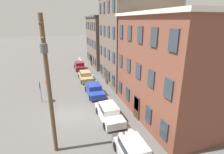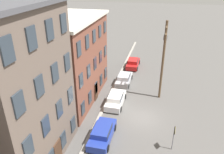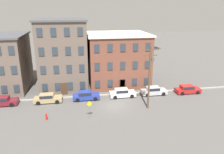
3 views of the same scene
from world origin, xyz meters
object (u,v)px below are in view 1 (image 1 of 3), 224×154
car_maroon (80,66)px  car_white (109,112)px  utility_pole (48,82)px  car_blue (94,89)px  car_silver (134,152)px  caution_sign (40,88)px  fire_hydrant (46,82)px  car_tan (85,76)px

car_maroon → car_white: same height
utility_pole → car_blue: bearing=151.8°
car_white → car_silver: (5.66, 0.04, 0.00)m
caution_sign → utility_pole: (8.99, 1.48, 3.68)m
car_maroon → fire_hydrant: car_maroon is taller
car_silver → car_blue: bearing=-179.4°
caution_sign → car_maroon: bearing=154.3°
car_blue → caution_sign: (0.18, -6.40, 0.97)m
car_white → car_maroon: bearing=-179.5°
car_tan → car_white: size_ratio=1.00×
car_silver → utility_pole: bearing=-118.1°
car_tan → car_silver: bearing=0.8°
caution_sign → fire_hydrant: caution_sign is taller
car_silver → utility_pole: 7.38m
utility_pole → caution_sign: bearing=-170.7°
car_maroon → fire_hydrant: 9.40m
car_white → car_silver: same height
car_white → car_silver: size_ratio=1.00×
car_blue → car_white: 6.22m
car_white → utility_pole: 7.45m
car_silver → utility_pole: utility_pole is taller
caution_sign → utility_pole: utility_pole is taller
utility_pole → fire_hydrant: (-14.87, -1.11, -4.92)m
car_tan → utility_pole: bearing=-17.4°
car_maroon → car_silver: 24.84m
car_silver → car_tan: bearing=-179.2°
car_blue → car_maroon: bearing=-179.7°
car_tan → car_white: (12.34, 0.20, 0.00)m
car_tan → car_blue: (6.12, 0.11, 0.00)m
car_blue → caution_sign: caution_sign is taller
car_tan → caution_sign: bearing=-44.9°
car_tan → fire_hydrant: (0.43, -5.91, -0.27)m
car_maroon → car_blue: same height
car_blue → car_silver: size_ratio=1.00×
car_tan → car_blue: size_ratio=1.00×
car_silver → fire_hydrant: bearing=-160.7°
car_silver → utility_pole: (-2.70, -5.05, 4.65)m
car_white → caution_sign: size_ratio=1.71×
car_maroon → car_white: size_ratio=1.00×
car_blue → car_white: size_ratio=1.00×
car_tan → car_white: bearing=0.9°
car_blue → car_white: bearing=0.8°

